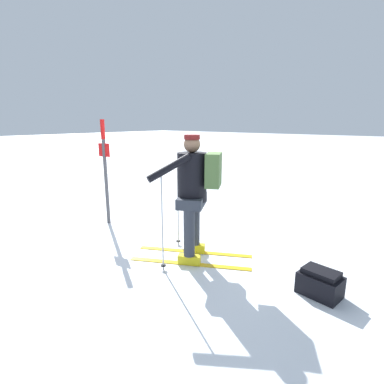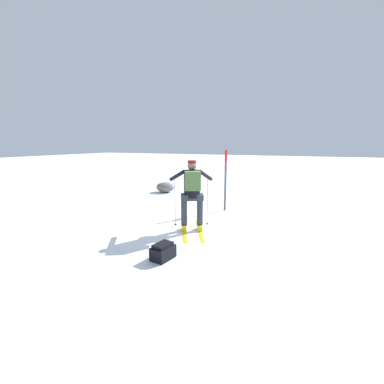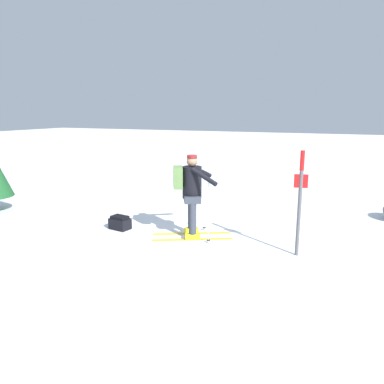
% 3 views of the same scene
% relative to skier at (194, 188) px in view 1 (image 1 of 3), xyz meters
% --- Properties ---
extents(ground_plane, '(80.00, 80.00, 0.00)m').
position_rel_skier_xyz_m(ground_plane, '(0.68, 0.43, -1.02)').
color(ground_plane, white).
extents(skier, '(1.29, 1.70, 1.72)m').
position_rel_skier_xyz_m(skier, '(0.00, 0.00, 0.00)').
color(skier, gold).
rests_on(skier, ground_plane).
extents(dropped_backpack, '(0.36, 0.48, 0.30)m').
position_rel_skier_xyz_m(dropped_backpack, '(0.16, -1.66, -0.88)').
color(dropped_backpack, black).
rests_on(dropped_backpack, ground_plane).
extents(trail_marker, '(0.08, 0.24, 1.92)m').
position_rel_skier_xyz_m(trail_marker, '(0.15, 2.20, 0.12)').
color(trail_marker, '#4C4C51').
rests_on(trail_marker, ground_plane).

